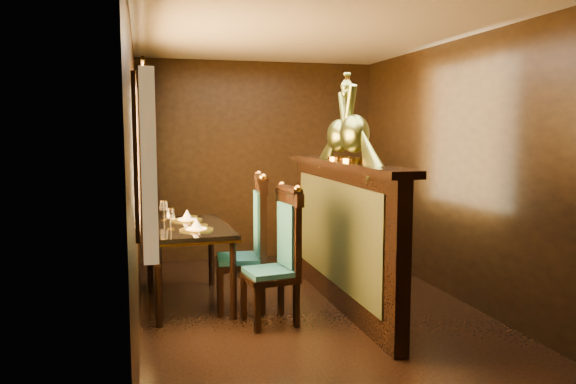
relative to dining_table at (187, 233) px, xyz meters
name	(u,v)px	position (x,y,z in m)	size (l,w,h in m)	color
ground	(317,318)	(1.05, -0.71, -0.68)	(5.00, 5.00, 0.00)	black
room_shell	(307,137)	(0.97, -0.70, 0.90)	(3.04, 5.04, 2.52)	black
partition	(340,231)	(1.38, -0.41, 0.03)	(0.26, 2.70, 1.36)	black
dining_table	(187,233)	(0.00, 0.00, 0.00)	(0.83, 1.31, 0.95)	black
chair_left	(282,251)	(0.74, -0.71, -0.06)	(0.48, 0.50, 1.19)	black
chair_right	(253,238)	(0.57, -0.30, -0.02)	(0.49, 0.51, 1.26)	black
peacock_left	(355,117)	(1.38, -0.73, 1.07)	(0.25, 0.66, 0.79)	#184936
peacock_right	(340,121)	(1.38, -0.35, 1.04)	(0.23, 0.61, 0.72)	#184936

